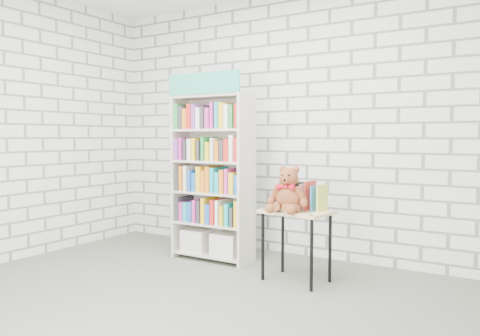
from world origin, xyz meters
The scene contains 6 objects.
ground centered at (0.00, 0.00, 0.00)m, with size 4.50×4.50×0.00m, color #51594B.
room_shell centered at (0.00, 0.00, 1.78)m, with size 4.52×4.02×2.81m.
bookshelf centered at (-0.53, 1.36, 0.87)m, with size 0.85×0.33×1.90m.
display_table centered at (0.51, 1.13, 0.54)m, with size 0.63×0.48×0.63m.
table_books centered at (0.53, 1.22, 0.75)m, with size 0.43×0.23×0.24m.
teddy_bear centered at (0.47, 1.04, 0.79)m, with size 0.36×0.34×0.39m.
Camera 1 is at (2.20, -2.58, 1.27)m, focal length 35.00 mm.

